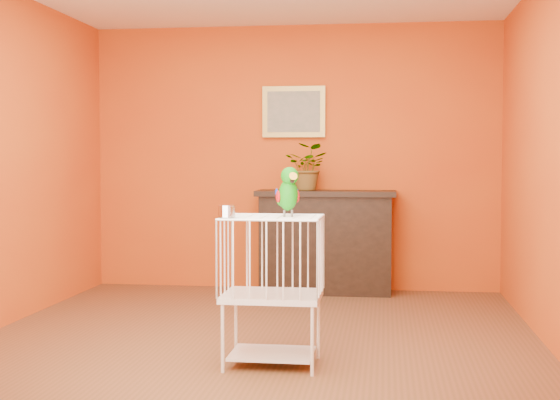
# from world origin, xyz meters

# --- Properties ---
(ground) EXTENTS (4.50, 4.50, 0.00)m
(ground) POSITION_xyz_m (0.00, 0.00, 0.00)
(ground) COLOR brown
(ground) RESTS_ON ground
(room_shell) EXTENTS (4.50, 4.50, 4.50)m
(room_shell) POSITION_xyz_m (0.00, 0.00, 1.58)
(room_shell) COLOR #C65012
(room_shell) RESTS_ON ground
(console_cabinet) EXTENTS (1.33, 0.48, 0.98)m
(console_cabinet) POSITION_xyz_m (0.33, 2.02, 0.49)
(console_cabinet) COLOR black
(console_cabinet) RESTS_ON ground
(potted_plant) EXTENTS (0.49, 0.53, 0.35)m
(potted_plant) POSITION_xyz_m (0.16, 2.04, 1.16)
(potted_plant) COLOR #26722D
(potted_plant) RESTS_ON console_cabinet
(framed_picture) EXTENTS (0.62, 0.04, 0.50)m
(framed_picture) POSITION_xyz_m (0.00, 2.22, 1.75)
(framed_picture) COLOR #AB8B3D
(framed_picture) RESTS_ON room_shell
(birdcage) EXTENTS (0.60, 0.46, 0.93)m
(birdcage) POSITION_xyz_m (0.20, -0.67, 0.48)
(birdcage) COLOR white
(birdcage) RESTS_ON ground
(feed_cup) EXTENTS (0.10, 0.10, 0.07)m
(feed_cup) POSITION_xyz_m (-0.05, -0.83, 0.97)
(feed_cup) COLOR silver
(feed_cup) RESTS_ON birdcage
(parrot) EXTENTS (0.18, 0.27, 0.31)m
(parrot) POSITION_xyz_m (0.30, -0.67, 1.09)
(parrot) COLOR #59544C
(parrot) RESTS_ON birdcage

